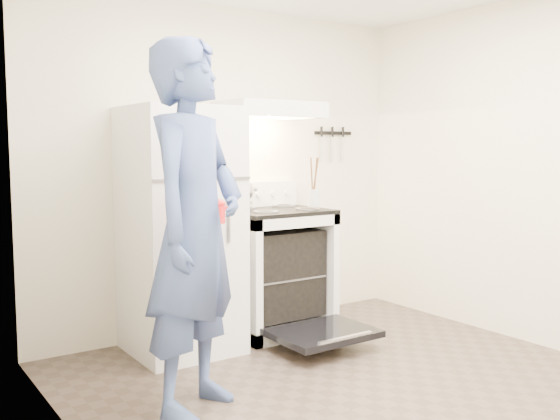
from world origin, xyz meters
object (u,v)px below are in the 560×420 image
at_px(person, 195,228).
at_px(dutch_oven, 204,213).
at_px(refrigerator, 180,230).
at_px(stove_body, 275,272).
at_px(tea_kettle, 241,189).

distance_m(person, dutch_oven, 0.41).
xyz_separation_m(refrigerator, stove_body, (0.81, 0.02, -0.39)).
bearing_deg(tea_kettle, dutch_oven, -132.03).
distance_m(stove_body, dutch_oven, 1.28).
bearing_deg(stove_body, dutch_oven, -145.60).
height_order(stove_body, dutch_oven, dutch_oven).
height_order(stove_body, tea_kettle, tea_kettle).
relative_size(person, dutch_oven, 6.19).
xyz_separation_m(refrigerator, tea_kettle, (0.61, 0.21, 0.25)).
relative_size(tea_kettle, person, 0.15).
xyz_separation_m(tea_kettle, dutch_oven, (-0.75, -0.83, -0.07)).
bearing_deg(dutch_oven, refrigerator, 77.56).
relative_size(tea_kettle, dutch_oven, 0.96).
distance_m(refrigerator, dutch_oven, 0.66).
bearing_deg(dutch_oven, stove_body, 34.40).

